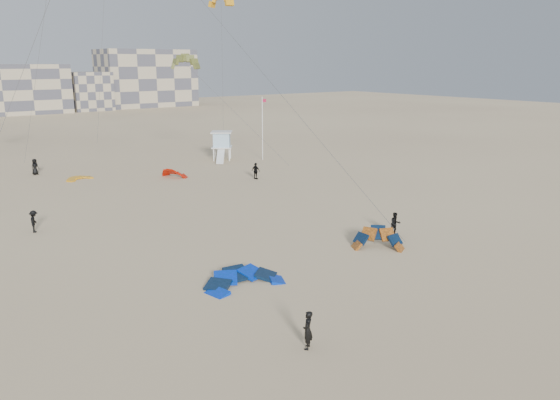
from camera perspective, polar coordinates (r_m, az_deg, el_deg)
ground at (r=28.43m, az=-0.19°, el=-11.66°), size 320.00×320.00×0.00m
kite_ground_blue at (r=31.82m, az=-3.75°, el=-8.77°), size 5.06×5.28×2.31m
kite_ground_orange at (r=38.23m, az=10.17°, el=-4.97°), size 4.83×4.83×3.47m
kite_ground_red_far at (r=61.91m, az=-11.01°, el=2.36°), size 3.96×3.89×2.85m
kite_ground_yellow at (r=63.44m, az=-20.25°, el=2.03°), size 3.28×3.39×0.68m
kitesurfer_main at (r=24.83m, az=2.91°, el=-13.42°), size 0.77×0.75×1.78m
kitesurfer_b at (r=41.01m, az=11.95°, el=-2.46°), size 1.01×0.90×1.73m
kitesurfer_c at (r=44.77m, az=-24.31°, el=-2.06°), size 0.98×1.24×1.69m
kitesurfer_d at (r=59.59m, az=-2.55°, el=3.05°), size 0.76×1.15×1.81m
kitesurfer_e at (r=67.95m, az=-24.24°, el=3.19°), size 1.05×0.89×1.83m
kitesurfer_f at (r=88.36m, az=-6.35°, el=6.56°), size 1.28×1.54×1.66m
kite_fly_olive at (r=65.79m, az=-9.91°, el=13.89°), size 9.76×12.46×12.59m
kite_fly_yellow at (r=81.14m, az=-6.18°, el=20.02°), size 4.98×6.90×21.31m
lifeguard_tower_near at (r=71.87m, az=-6.08°, el=5.65°), size 3.67×5.60×3.72m
flagpole at (r=71.42m, az=-1.84°, el=7.64°), size 0.66×0.10×8.15m
condo_east at (r=165.99m, az=-13.78°, el=12.26°), size 26.00×14.00×16.00m
condo_fill_right at (r=156.08m, az=-19.30°, el=10.68°), size 10.00×10.00×10.00m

